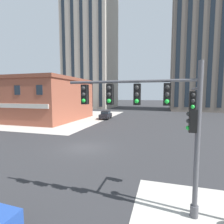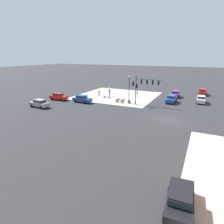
% 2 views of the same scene
% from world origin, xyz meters
% --- Properties ---
extents(ground_plane, '(320.00, 320.00, 0.00)m').
position_xyz_m(ground_plane, '(0.00, 0.00, 0.00)').
color(ground_plane, '#2D2D30').
extents(sidewalk_far_corner, '(32.00, 32.00, 0.02)m').
position_xyz_m(sidewalk_far_corner, '(-20.00, 20.00, 0.00)').
color(sidewalk_far_corner, '#B7B2A8').
rests_on(sidewalk_far_corner, ground).
extents(traffic_signal_main, '(5.71, 2.09, 6.33)m').
position_xyz_m(traffic_signal_main, '(7.11, -7.45, 4.20)').
color(traffic_signal_main, '#4C4C51').
rests_on(traffic_signal_main, ground).
extents(car_cross_eastbound, '(2.09, 4.50, 1.68)m').
position_xyz_m(car_cross_eastbound, '(-4.36, 19.91, 0.92)').
color(car_cross_eastbound, black).
rests_on(car_cross_eastbound, ground).
extents(storefront_block_near_corner, '(21.31, 16.41, 8.31)m').
position_xyz_m(storefront_block_near_corner, '(-19.44, 15.99, 4.17)').
color(storefront_block_near_corner, brown).
rests_on(storefront_block_near_corner, ground).
extents(residential_tower_skyline_left, '(17.68, 18.15, 47.18)m').
position_xyz_m(residential_tower_skyline_left, '(-20.63, 51.69, 23.61)').
color(residential_tower_skyline_left, '#B2A899').
rests_on(residential_tower_skyline_left, ground).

